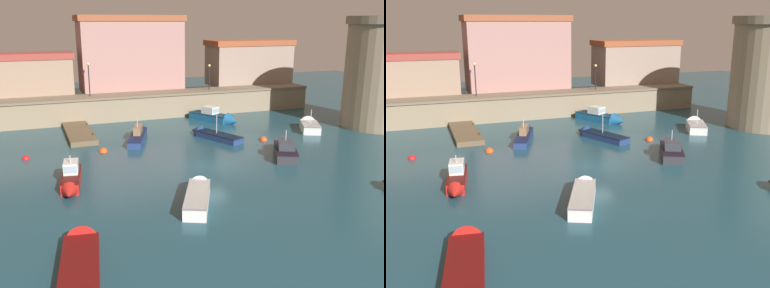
# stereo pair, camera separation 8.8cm
# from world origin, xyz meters

# --- Properties ---
(ground_plane) EXTENTS (108.25, 108.25, 0.00)m
(ground_plane) POSITION_xyz_m (0.00, 0.00, 0.00)
(ground_plane) COLOR #1E4756
(quay_wall) EXTENTS (42.01, 3.71, 2.85)m
(quay_wall) POSITION_xyz_m (0.00, 19.75, 1.44)
(quay_wall) COLOR gray
(quay_wall) RESTS_ON ground
(old_town_backdrop) EXTENTS (40.86, 5.35, 9.05)m
(old_town_backdrop) POSITION_xyz_m (1.14, 23.89, 6.28)
(old_town_backdrop) COLOR gray
(old_town_backdrop) RESTS_ON ground
(fortress_tower) EXTENTS (8.01, 8.01, 11.48)m
(fortress_tower) POSITION_xyz_m (21.90, 6.26, 5.80)
(fortress_tower) COLOR gray
(fortress_tower) RESTS_ON ground
(pier_dock) EXTENTS (2.50, 8.84, 0.70)m
(pier_dock) POSITION_xyz_m (-8.51, 13.62, 0.24)
(pier_dock) COLOR brown
(pier_dock) RESTS_ON ground
(quay_lamp_0) EXTENTS (0.32, 0.32, 3.72)m
(quay_lamp_0) POSITION_xyz_m (-6.39, 19.75, 5.30)
(quay_lamp_0) COLOR black
(quay_lamp_0) RESTS_ON quay_wall
(quay_lamp_1) EXTENTS (0.32, 0.32, 3.07)m
(quay_lamp_1) POSITION_xyz_m (8.07, 19.75, 4.92)
(quay_lamp_1) COLOR black
(quay_lamp_1) RESTS_ON quay_wall
(moored_boat_0) EXTENTS (2.72, 7.28, 1.59)m
(moored_boat_0) POSITION_xyz_m (-11.37, -11.05, 0.35)
(moored_boat_0) COLOR red
(moored_boat_0) RESTS_ON ground
(moored_boat_1) EXTENTS (3.61, 4.85, 2.68)m
(moored_boat_1) POSITION_xyz_m (14.32, 7.56, 0.45)
(moored_boat_1) COLOR white
(moored_boat_1) RESTS_ON ground
(moored_boat_3) EXTENTS (3.93, 6.31, 1.30)m
(moored_boat_3) POSITION_xyz_m (-3.44, -5.93, 0.44)
(moored_boat_3) COLOR white
(moored_boat_3) RESTS_ON ground
(moored_boat_4) EXTENTS (3.74, 6.44, 2.75)m
(moored_boat_4) POSITION_xyz_m (3.40, 8.09, 0.33)
(moored_boat_4) COLOR navy
(moored_boat_4) RESTS_ON ground
(moored_boat_5) EXTENTS (2.02, 5.54, 2.27)m
(moored_boat_5) POSITION_xyz_m (-10.75, -0.81, 0.57)
(moored_boat_5) COLOR red
(moored_boat_5) RESTS_ON ground
(moored_boat_6) EXTENTS (4.45, 6.42, 1.99)m
(moored_boat_6) POSITION_xyz_m (6.76, 14.50, 0.54)
(moored_boat_6) COLOR #195689
(moored_boat_6) RESTS_ON ground
(moored_boat_7) EXTENTS (3.63, 7.15, 2.62)m
(moored_boat_7) POSITION_xyz_m (-3.30, 10.08, 0.46)
(moored_boat_7) COLOR navy
(moored_boat_7) RESTS_ON ground
(moored_boat_8) EXTENTS (4.06, 5.85, 2.59)m
(moored_boat_8) POSITION_xyz_m (7.05, 0.69, 0.51)
(moored_boat_8) COLOR #333338
(moored_boat_8) RESTS_ON ground
(mooring_buoy_0) EXTENTS (0.65, 0.65, 0.65)m
(mooring_buoy_0) POSITION_xyz_m (-13.58, 7.10, 0.00)
(mooring_buoy_0) COLOR red
(mooring_buoy_0) RESTS_ON ground
(mooring_buoy_1) EXTENTS (0.75, 0.75, 0.75)m
(mooring_buoy_1) POSITION_xyz_m (-7.25, 6.93, 0.00)
(mooring_buoy_1) COLOR #EA4C19
(mooring_buoy_1) RESTS_ON ground
(mooring_buoy_2) EXTENTS (0.75, 0.75, 0.75)m
(mooring_buoy_2) POSITION_xyz_m (7.71, 5.45, 0.00)
(mooring_buoy_2) COLOR #EA4C19
(mooring_buoy_2) RESTS_ON ground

